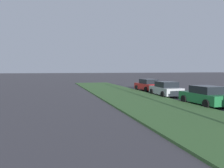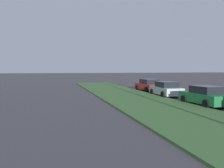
{
  "view_description": "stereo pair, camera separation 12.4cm",
  "coord_description": "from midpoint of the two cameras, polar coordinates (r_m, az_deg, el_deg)",
  "views": [
    {
      "loc": [
        -3.87,
        14.96,
        2.74
      ],
      "look_at": [
        16.56,
        9.68,
        1.37
      ],
      "focal_mm": 37.69,
      "sensor_mm": 36.0,
      "label": 1
    },
    {
      "loc": [
        -3.9,
        14.84,
        2.74
      ],
      "look_at": [
        16.56,
        9.68,
        1.37
      ],
      "focal_mm": 37.69,
      "sensor_mm": 36.0,
      "label": 2
    }
  ],
  "objects": [
    {
      "name": "grass_median",
      "position": [
        15.87,
        12.84,
        -6.09
      ],
      "size": [
        60.0,
        6.0,
        0.12
      ],
      "primitive_type": "cube",
      "color": "#3D6633",
      "rests_on": "ground"
    },
    {
      "name": "parked_car_green",
      "position": [
        18.88,
        21.52,
        -2.69
      ],
      "size": [
        4.33,
        2.09,
        1.47
      ],
      "rotation": [
        0.0,
        0.0,
        0.02
      ],
      "color": "#1E6B38",
      "rests_on": "ground"
    },
    {
      "name": "parked_car_silver",
      "position": [
        24.05,
        12.75,
        -1.2
      ],
      "size": [
        4.35,
        2.12,
        1.47
      ],
      "rotation": [
        0.0,
        0.0,
        -0.03
      ],
      "color": "#B2B5BA",
      "rests_on": "ground"
    },
    {
      "name": "parked_car_red",
      "position": [
        29.34,
        8.61,
        -0.28
      ],
      "size": [
        4.39,
        2.2,
        1.47
      ],
      "rotation": [
        0.0,
        0.0,
        0.06
      ],
      "color": "red",
      "rests_on": "ground"
    }
  ]
}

